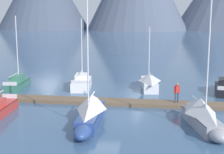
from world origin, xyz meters
TOP-DOWN VIEW (x-y plane):
  - ground_plane at (0.00, 0.00)m, footprint 700.00×700.00m
  - dock at (0.00, 4.00)m, footprint 25.89×2.99m
  - sailboat_nearest_berth at (-10.64, 9.73)m, footprint 1.97×5.90m
  - sailboat_mid_dock_port at (-3.73, 10.44)m, footprint 2.31×6.25m
  - sailboat_mid_dock_starboard at (-0.71, -1.47)m, footprint 1.66×7.26m
  - sailboat_far_berth at (3.44, 10.51)m, footprint 2.06×6.15m
  - sailboat_outer_slip at (7.04, -1.52)m, footprint 2.49×6.22m
  - person_on_dock at (5.78, 3.91)m, footprint 0.53×0.37m

SIDE VIEW (x-z plane):
  - ground_plane at x=0.00m, z-range 0.00..0.00m
  - dock at x=0.00m, z-range -0.01..0.29m
  - sailboat_nearest_berth at x=-10.64m, z-range -3.27..4.35m
  - sailboat_mid_dock_port at x=-3.73m, z-range -3.08..4.29m
  - sailboat_far_berth at x=3.44m, z-range -2.44..4.06m
  - sailboat_mid_dock_starboard at x=-0.71m, z-range -3.59..5.40m
  - sailboat_outer_slip at x=7.04m, z-range -3.43..5.30m
  - person_on_dock at x=5.78m, z-range 0.42..2.11m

